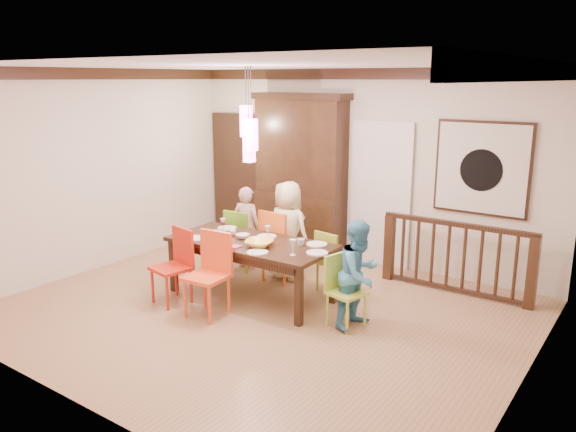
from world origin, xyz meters
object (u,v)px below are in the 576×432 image
Objects in this scene: china_hutch at (301,175)px; person_far_mid at (288,230)px; person_far_left at (247,227)px; dining_table at (251,247)px; balustrade at (456,256)px; chair_end_right at (347,287)px; chair_far_left at (243,235)px; person_end_right at (359,274)px.

person_far_mid is at bearing -64.13° from china_hutch.
person_far_left is 0.76m from person_far_mid.
dining_table is at bearing -73.87° from china_hutch.
balustrade is (2.68, -0.35, -0.77)m from china_hutch.
chair_end_right is 0.59× the size of person_far_mid.
chair_far_left is at bearing 81.74° from chair_end_right.
person_end_right is (0.11, 0.08, 0.15)m from chair_end_right.
dining_table is 1.18m from person_far_left.
balustrade is 1.73m from person_end_right.
chair_end_right is at bearing 135.30° from person_end_right.
person_far_left is (-2.88, -0.77, 0.11)m from balustrade.
china_hutch is at bearing 172.26° from balustrade.
balustrade is (2.10, 1.65, -0.17)m from dining_table.
dining_table is at bearing 93.57° from person_far_mid.
chair_end_right is 0.66× the size of person_end_right.
chair_far_left is 2.46m from person_end_right.
person_far_mid is at bearing -159.86° from balustrade.
person_end_right reaches higher than dining_table.
person_end_right is at bearing -1.01° from dining_table.
person_far_left is at bearing 130.14° from dining_table.
china_hutch is at bearing 104.64° from dining_table.
person_end_right is (1.57, -0.84, -0.07)m from person_far_mid.
china_hutch reaches higher than person_end_right.
chair_far_left reaches higher than dining_table.
person_far_left is at bearing 79.85° from chair_end_right.
china_hutch is 1.83× the size of person_far_mid.
dining_table is at bearing -142.30° from balustrade.
person_far_left is at bearing -100.43° from china_hutch.
person_far_mid is at bearing 90.05° from dining_table.
china_hutch is (-0.58, 1.99, 0.60)m from dining_table.
chair_far_left is 0.78m from person_far_mid.
chair_far_left is 0.13m from person_far_left.
person_far_left reaches higher than dining_table.
person_end_right is at bearing 158.17° from chair_far_left.
chair_end_right is 0.41× the size of balustrade.
dining_table is 0.85× the size of china_hutch.
person_end_right is (-0.55, -1.63, 0.12)m from balustrade.
dining_table is 1.55m from person_end_right.
china_hutch is (0.20, 1.20, 0.75)m from chair_far_left.
person_far_left is at bearing -165.47° from balustrade.
chair_far_left is 0.36× the size of china_hutch.
person_far_mid reaches higher than chair_end_right.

